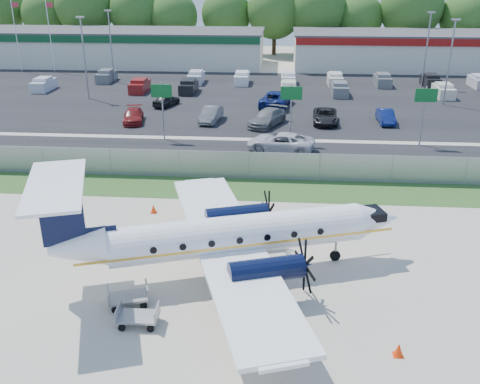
{
  "coord_description": "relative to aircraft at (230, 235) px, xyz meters",
  "views": [
    {
      "loc": [
        2.13,
        -21.55,
        13.87
      ],
      "look_at": [
        0.0,
        6.0,
        2.3
      ],
      "focal_mm": 40.0,
      "sensor_mm": 36.0,
      "label": 1
    }
  ],
  "objects": [
    {
      "name": "ground",
      "position": [
        0.08,
        -1.08,
        -2.11
      ],
      "size": [
        170.0,
        170.0,
        0.0
      ],
      "primitive_type": "plane",
      "color": "beige",
      "rests_on": "ground"
    },
    {
      "name": "grass_verge",
      "position": [
        0.08,
        10.92,
        -2.1
      ],
      "size": [
        170.0,
        4.0,
        0.02
      ],
      "primitive_type": "cube",
      "color": "#2D561E",
      "rests_on": "ground"
    },
    {
      "name": "access_road",
      "position": [
        0.08,
        17.92,
        -2.1
      ],
      "size": [
        170.0,
        8.0,
        0.02
      ],
      "primitive_type": "cube",
      "color": "black",
      "rests_on": "ground"
    },
    {
      "name": "parking_lot",
      "position": [
        0.08,
        38.92,
        -2.1
      ],
      "size": [
        170.0,
        32.0,
        0.02
      ],
      "primitive_type": "cube",
      "color": "black",
      "rests_on": "ground"
    },
    {
      "name": "perimeter_fence",
      "position": [
        0.08,
        12.92,
        -1.11
      ],
      "size": [
        120.0,
        0.06,
        1.99
      ],
      "color": "gray",
      "rests_on": "ground"
    },
    {
      "name": "building_west",
      "position": [
        -23.92,
        60.9,
        0.52
      ],
      "size": [
        46.4,
        12.4,
        5.24
      ],
      "color": "silver",
      "rests_on": "ground"
    },
    {
      "name": "building_east",
      "position": [
        26.08,
        60.9,
        0.52
      ],
      "size": [
        44.4,
        12.4,
        5.24
      ],
      "color": "silver",
      "rests_on": "ground"
    },
    {
      "name": "sign_left",
      "position": [
        -7.92,
        21.82,
        1.5
      ],
      "size": [
        1.8,
        0.26,
        5.0
      ],
      "color": "gray",
      "rests_on": "ground"
    },
    {
      "name": "sign_mid",
      "position": [
        3.08,
        21.82,
        1.5
      ],
      "size": [
        1.8,
        0.26,
        5.0
      ],
      "color": "gray",
      "rests_on": "ground"
    },
    {
      "name": "sign_right",
      "position": [
        14.08,
        21.82,
        1.5
      ],
      "size": [
        1.8,
        0.26,
        5.0
      ],
      "color": "gray",
      "rests_on": "ground"
    },
    {
      "name": "flagpole_west",
      "position": [
        -35.85,
        53.92,
        3.53
      ],
      "size": [
        1.06,
        0.12,
        10.0
      ],
      "color": "white",
      "rests_on": "ground"
    },
    {
      "name": "flagpole_east",
      "position": [
        -30.85,
        53.92,
        3.53
      ],
      "size": [
        1.06,
        0.12,
        10.0
      ],
      "color": "white",
      "rests_on": "ground"
    },
    {
      "name": "light_pole_nw",
      "position": [
        -19.92,
        36.92,
        3.12
      ],
      "size": [
        0.9,
        0.35,
        9.09
      ],
      "color": "gray",
      "rests_on": "ground"
    },
    {
      "name": "light_pole_ne",
      "position": [
        20.08,
        36.92,
        3.12
      ],
      "size": [
        0.9,
        0.35,
        9.09
      ],
      "color": "gray",
      "rests_on": "ground"
    },
    {
      "name": "light_pole_sw",
      "position": [
        -19.92,
        46.92,
        3.12
      ],
      "size": [
        0.9,
        0.35,
        9.09
      ],
      "color": "gray",
      "rests_on": "ground"
    },
    {
      "name": "light_pole_se",
      "position": [
        20.08,
        46.92,
        3.12
      ],
      "size": [
        0.9,
        0.35,
        9.09
      ],
      "color": "gray",
      "rests_on": "ground"
    },
    {
      "name": "tree_line",
      "position": [
        0.08,
        72.92,
        -2.11
      ],
      "size": [
        112.0,
        6.0,
        14.0
      ],
      "primitive_type": null,
      "color": "#2E5B1A",
      "rests_on": "ground"
    },
    {
      "name": "aircraft",
      "position": [
        0.0,
        0.0,
        0.0
      ],
      "size": [
        17.84,
        17.39,
        5.46
      ],
      "color": "white",
      "rests_on": "ground"
    },
    {
      "name": "baggage_cart_near",
      "position": [
        -4.29,
        -3.01,
        -1.68
      ],
      "size": [
        2.01,
        1.57,
        0.93
      ],
      "color": "gray",
      "rests_on": "ground"
    },
    {
      "name": "baggage_cart_far",
      "position": [
        -3.49,
        -4.38,
        -1.69
      ],
      "size": [
        1.74,
        1.08,
        0.9
      ],
      "color": "gray",
      "rests_on": "ground"
    },
    {
      "name": "cone_nose",
      "position": [
        7.04,
        -5.53,
        -1.85
      ],
      "size": [
        0.39,
        0.39,
        0.56
      ],
      "color": "#FF3408",
      "rests_on": "ground"
    },
    {
      "name": "cone_starboard_wing",
      "position": [
        -5.4,
        6.71,
        -1.86
      ],
      "size": [
        0.38,
        0.38,
        0.54
      ],
      "color": "#FF3408",
      "rests_on": "ground"
    },
    {
      "name": "road_car_mid",
      "position": [
        2.29,
        19.34,
        -2.11
      ],
      "size": [
        5.91,
        3.63,
        1.53
      ],
      "primitive_type": "imported",
      "rotation": [
        0.0,
        0.0,
        -1.78
      ],
      "color": "silver",
      "rests_on": "ground"
    },
    {
      "name": "parked_car_a",
      "position": [
        -12.07,
        27.22,
        -2.11
      ],
      "size": [
        2.63,
        4.72,
        1.29
      ],
      "primitive_type": "imported",
      "rotation": [
        0.0,
        0.0,
        0.19
      ],
      "color": "maroon",
      "rests_on": "ground"
    },
    {
      "name": "parked_car_b",
      "position": [
        -4.54,
        28.0,
        -2.11
      ],
      "size": [
        2.07,
        4.54,
        1.44
      ],
      "primitive_type": "imported",
      "rotation": [
        0.0,
        0.0,
        -0.13
      ],
      "color": "#595B5E",
      "rests_on": "ground"
    },
    {
      "name": "parked_car_c",
      "position": [
        0.98,
        27.08,
        -2.11
      ],
      "size": [
        4.12,
        5.71,
        1.53
      ],
      "primitive_type": "imported",
      "rotation": [
        0.0,
        0.0,
        -0.42
      ],
      "color": "#595B5E",
      "rests_on": "ground"
    },
    {
      "name": "parked_car_d",
      "position": [
        6.56,
        28.35,
        -2.11
      ],
      "size": [
        2.49,
        5.05,
        1.38
      ],
      "primitive_type": "imported",
      "rotation": [
        0.0,
        0.0,
        -0.04
      ],
      "color": "black",
      "rests_on": "ground"
    },
    {
      "name": "parked_car_e",
      "position": [
        12.4,
        28.81,
        -2.11
      ],
      "size": [
        1.42,
        4.01,
        1.32
      ],
      "primitive_type": "imported",
      "rotation": [
        0.0,
        0.0,
        0.01
      ],
      "color": "navy",
      "rests_on": "ground"
    },
    {
      "name": "parked_car_f",
      "position": [
        -10.22,
        34.03,
        -2.11
      ],
      "size": [
        2.73,
        4.14,
        1.31
      ],
      "primitive_type": "imported",
      "rotation": [
        0.0,
        0.0,
        2.8
      ],
      "color": "black",
      "rests_on": "ground"
    },
    {
      "name": "parked_car_g",
      "position": [
        1.7,
        34.78,
        -2.11
      ],
      "size": [
        3.86,
        6.58,
        1.72
      ],
      "primitive_type": "imported",
      "rotation": [
        0.0,
        0.0,
        2.97
      ],
      "color": "navy",
      "rests_on": "ground"
    },
    {
      "name": "far_parking_rows",
      "position": [
        0.08,
        43.92,
        -2.11
      ],
      "size": [
        56.0,
        10.0,
        1.6
      ],
      "primitive_type": null,
      "color": "gray",
      "rests_on": "ground"
    }
  ]
}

